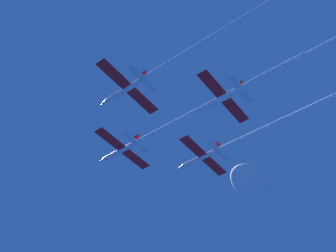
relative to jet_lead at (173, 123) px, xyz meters
The scene contains 5 objects.
jet_lead is the anchor object (origin of this frame).
jet_left_wing 20.32m from the jet_lead, 133.50° to the right, with size 18.07×59.05×2.99m.
jet_right_wing 23.28m from the jet_lead, 52.13° to the right, with size 18.07×65.03×2.99m.
jet_slot 32.83m from the jet_lead, 88.92° to the right, with size 18.07×65.02×2.99m.
cloud_puffy 76.29m from the jet_lead, ahead, with size 26.34×14.49×9.22m, color white.
Camera 1 is at (-56.80, -56.85, -69.11)m, focal length 44.63 mm.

